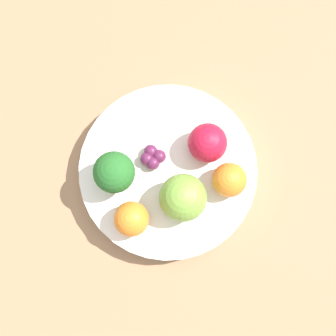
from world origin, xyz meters
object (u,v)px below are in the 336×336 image
(orange_back, at_px, (229,180))
(bowl, at_px, (168,172))
(apple_red, at_px, (207,143))
(grape_cluster, at_px, (152,157))
(broccoli, at_px, (115,176))
(apple_green, at_px, (183,198))
(orange_front, at_px, (131,219))

(orange_back, bearing_deg, bowl, 68.19)
(bowl, relative_size, apple_red, 4.65)
(apple_red, bearing_deg, grape_cluster, 93.34)
(bowl, relative_size, orange_back, 5.33)
(bowl, distance_m, broccoli, 0.09)
(broccoli, xyz_separation_m, apple_red, (0.03, -0.12, -0.01))
(bowl, bearing_deg, apple_green, -164.79)
(bowl, height_order, orange_back, orange_back)
(orange_front, height_order, orange_back, same)
(apple_green, distance_m, orange_back, 0.06)
(apple_red, relative_size, grape_cluster, 1.48)
(orange_front, bearing_deg, apple_red, -53.83)
(apple_red, relative_size, orange_front, 1.14)
(apple_green, bearing_deg, apple_red, -33.18)
(orange_front, relative_size, orange_back, 1.00)
(bowl, xyz_separation_m, apple_green, (-0.04, -0.01, 0.05))
(apple_red, height_order, orange_back, apple_red)
(orange_front, bearing_deg, apple_green, -77.25)
(orange_front, bearing_deg, orange_back, -77.21)
(apple_red, bearing_deg, orange_front, 126.17)
(apple_green, xyz_separation_m, orange_back, (0.01, -0.06, -0.01))
(broccoli, distance_m, orange_front, 0.06)
(apple_green, bearing_deg, orange_back, -77.17)
(orange_front, bearing_deg, bowl, -43.28)
(bowl, height_order, apple_red, apple_red)
(orange_front, xyz_separation_m, orange_back, (0.03, -0.13, -0.00))
(apple_red, distance_m, orange_front, 0.14)
(broccoli, height_order, apple_green, broccoli)
(apple_red, distance_m, grape_cluster, 0.07)
(orange_front, height_order, grape_cluster, orange_front)
(apple_green, bearing_deg, broccoli, 63.78)
(broccoli, relative_size, orange_back, 1.44)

